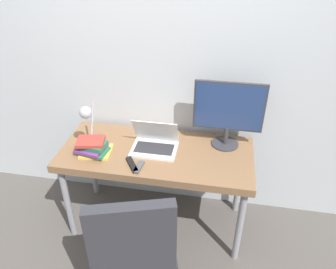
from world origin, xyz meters
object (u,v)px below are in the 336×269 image
at_px(desk_lamp, 89,120).
at_px(book_stack, 93,147).
at_px(monitor, 229,111).
at_px(office_chair, 133,245).
at_px(laptop, 155,143).

distance_m(desk_lamp, book_stack, 0.21).
distance_m(monitor, book_stack, 1.04).
distance_m(monitor, office_chair, 1.15).
bearing_deg(book_stack, desk_lamp, 115.52).
height_order(desk_lamp, book_stack, desk_lamp).
relative_size(desk_lamp, office_chair, 0.36).
distance_m(monitor, desk_lamp, 1.03).
height_order(monitor, book_stack, monitor).
relative_size(laptop, book_stack, 1.31).
xyz_separation_m(office_chair, book_stack, (-0.47, 0.63, 0.23)).
relative_size(monitor, desk_lamp, 1.42).
height_order(laptop, desk_lamp, desk_lamp).
bearing_deg(laptop, book_stack, -162.53).
distance_m(laptop, monitor, 0.60).
relative_size(monitor, book_stack, 2.00).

